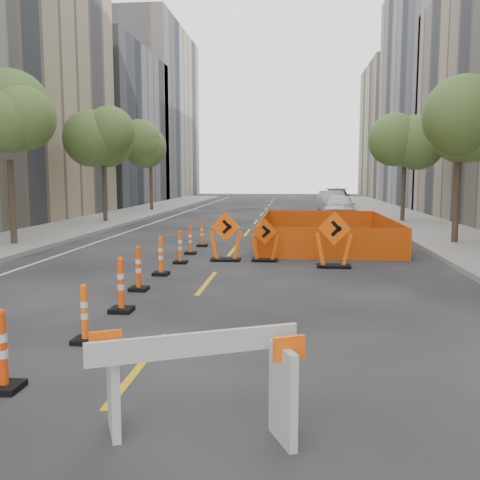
# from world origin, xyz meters

# --- Properties ---
(ground_plane) EXTENTS (140.00, 140.00, 0.00)m
(ground_plane) POSITION_xyz_m (0.00, 0.00, 0.00)
(ground_plane) COLOR black
(sidewalk_left) EXTENTS (4.00, 90.00, 0.15)m
(sidewalk_left) POSITION_xyz_m (-9.00, 12.00, 0.07)
(sidewalk_left) COLOR gray
(sidewalk_left) RESTS_ON ground
(sidewalk_right) EXTENTS (4.00, 90.00, 0.15)m
(sidewalk_right) POSITION_xyz_m (9.00, 12.00, 0.07)
(sidewalk_right) COLOR gray
(sidewalk_right) RESTS_ON ground
(bld_left_d) EXTENTS (12.00, 16.00, 14.00)m
(bld_left_d) POSITION_xyz_m (-17.00, 39.20, 7.00)
(bld_left_d) COLOR #4C4C51
(bld_left_d) RESTS_ON ground
(bld_left_e) EXTENTS (12.00, 20.00, 20.00)m
(bld_left_e) POSITION_xyz_m (-17.00, 55.60, 10.00)
(bld_left_e) COLOR gray
(bld_left_e) RESTS_ON ground
(bld_right_d) EXTENTS (12.00, 18.00, 20.00)m
(bld_right_d) POSITION_xyz_m (17.00, 40.20, 10.00)
(bld_right_d) COLOR gray
(bld_right_d) RESTS_ON ground
(bld_right_e) EXTENTS (12.00, 14.00, 16.00)m
(bld_right_e) POSITION_xyz_m (17.00, 58.60, 8.00)
(bld_right_e) COLOR tan
(bld_right_e) RESTS_ON ground
(tree_l_b) EXTENTS (2.80, 2.80, 5.95)m
(tree_l_b) POSITION_xyz_m (-8.40, 10.00, 4.53)
(tree_l_b) COLOR #382B1E
(tree_l_b) RESTS_ON ground
(tree_l_c) EXTENTS (2.80, 2.80, 5.95)m
(tree_l_c) POSITION_xyz_m (-8.40, 20.00, 4.53)
(tree_l_c) COLOR #382B1E
(tree_l_c) RESTS_ON ground
(tree_l_d) EXTENTS (2.80, 2.80, 5.95)m
(tree_l_d) POSITION_xyz_m (-8.40, 30.00, 4.53)
(tree_l_d) COLOR #382B1E
(tree_l_d) RESTS_ON ground
(tree_r_b) EXTENTS (2.80, 2.80, 5.95)m
(tree_r_b) POSITION_xyz_m (8.40, 12.00, 4.53)
(tree_r_b) COLOR #382B1E
(tree_r_b) RESTS_ON ground
(tree_r_c) EXTENTS (2.80, 2.80, 5.95)m
(tree_r_c) POSITION_xyz_m (8.40, 22.00, 4.53)
(tree_r_c) COLOR #382B1E
(tree_r_c) RESTS_ON ground
(channelizer_1) EXTENTS (0.42, 0.42, 1.06)m
(channelizer_1) POSITION_xyz_m (-1.48, -3.03, 0.53)
(channelizer_1) COLOR red
(channelizer_1) RESTS_ON ground
(channelizer_2) EXTENTS (0.39, 0.39, 0.98)m
(channelizer_2) POSITION_xyz_m (-1.20, -1.04, 0.49)
(channelizer_2) COLOR #FF5A0A
(channelizer_2) RESTS_ON ground
(channelizer_3) EXTENTS (0.44, 0.44, 1.12)m
(channelizer_3) POSITION_xyz_m (-1.24, 0.94, 0.56)
(channelizer_3) COLOR #EF420A
(channelizer_3) RESTS_ON ground
(channelizer_4) EXTENTS (0.42, 0.42, 1.07)m
(channelizer_4) POSITION_xyz_m (-1.47, 2.93, 0.54)
(channelizer_4) COLOR #E44209
(channelizer_4) RESTS_ON ground
(channelizer_5) EXTENTS (0.42, 0.42, 1.07)m
(channelizer_5) POSITION_xyz_m (-1.43, 4.92, 0.54)
(channelizer_5) COLOR #FF540A
(channelizer_5) RESTS_ON ground
(channelizer_6) EXTENTS (0.41, 0.41, 1.04)m
(channelizer_6) POSITION_xyz_m (-1.31, 6.91, 0.52)
(channelizer_6) COLOR #E85509
(channelizer_6) RESTS_ON ground
(channelizer_7) EXTENTS (0.39, 0.39, 0.98)m
(channelizer_7) POSITION_xyz_m (-1.37, 8.90, 0.49)
(channelizer_7) COLOR #FF480A
(channelizer_7) RESTS_ON ground
(channelizer_8) EXTENTS (0.40, 0.40, 1.01)m
(channelizer_8) POSITION_xyz_m (-1.30, 10.88, 0.51)
(channelizer_8) COLOR #DF4F09
(channelizer_8) RESTS_ON ground
(chevron_sign_left) EXTENTS (1.14, 0.80, 1.57)m
(chevron_sign_left) POSITION_xyz_m (0.03, 7.56, 0.79)
(chevron_sign_left) COLOR #FE540A
(chevron_sign_left) RESTS_ON ground
(chevron_sign_center) EXTENTS (1.04, 0.81, 1.37)m
(chevron_sign_center) POSITION_xyz_m (1.28, 7.60, 0.68)
(chevron_sign_center) COLOR #D74909
(chevron_sign_center) RESTS_ON ground
(chevron_sign_right) EXTENTS (1.28, 1.03, 1.66)m
(chevron_sign_right) POSITION_xyz_m (3.38, 6.66, 0.83)
(chevron_sign_right) COLOR #F5520A
(chevron_sign_right) RESTS_ON ground
(safety_fence) EXTENTS (4.96, 8.41, 1.05)m
(safety_fence) POSITION_xyz_m (3.45, 12.26, 0.52)
(safety_fence) COLOR #E7540C
(safety_fence) RESTS_ON ground
(barricade_board) EXTENTS (2.31, 1.53, 1.13)m
(barricade_board) POSITION_xyz_m (1.18, -4.00, 0.56)
(barricade_board) COLOR silver
(barricade_board) RESTS_ON ground
(parked_car_near) EXTENTS (2.22, 4.79, 1.59)m
(parked_car_near) POSITION_xyz_m (4.99, 23.89, 0.79)
(parked_car_near) COLOR silver
(parked_car_near) RESTS_ON ground
(parked_car_mid) EXTENTS (1.99, 4.93, 1.59)m
(parked_car_mid) POSITION_xyz_m (4.98, 30.27, 0.80)
(parked_car_mid) COLOR #9D9EA2
(parked_car_mid) RESTS_ON ground
(parked_car_far) EXTENTS (2.67, 5.75, 1.63)m
(parked_car_far) POSITION_xyz_m (5.78, 36.09, 0.81)
(parked_car_far) COLOR black
(parked_car_far) RESTS_ON ground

